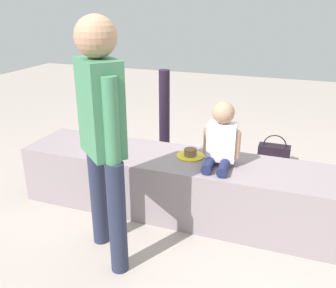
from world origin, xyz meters
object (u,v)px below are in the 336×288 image
Objects in this scene: child_seated at (221,138)px; water_bottle_near_gift at (220,167)px; cake_plate at (190,154)px; cake_box_white at (178,172)px; handbag_black_leather at (274,154)px; adult_standing at (102,124)px; gift_bag at (212,171)px; party_cup_red at (133,171)px.

child_seated reaches higher than water_bottle_near_gift.
water_bottle_near_gift is at bearing 81.80° from cake_plate.
child_seated reaches higher than cake_plate.
child_seated is at bearing -47.74° from cake_box_white.
handbag_black_leather is (0.31, 1.27, -0.58)m from child_seated.
adult_standing reaches higher than water_bottle_near_gift.
cake_box_white is at bearing -152.58° from water_bottle_near_gift.
cake_plate is 0.80m from water_bottle_near_gift.
water_bottle_near_gift is at bearing -132.70° from handbag_black_leather.
cake_box_white is (-0.34, 0.05, -0.09)m from gift_bag.
adult_standing is 14.44× the size of party_cup_red.
adult_standing is at bearing -114.85° from handbag_black_leather.
adult_standing is 5.03× the size of cake_box_white.
adult_standing is 1.48m from gift_bag.
handbag_black_leather is at bearing 76.22° from child_seated.
adult_standing is at bearing -106.80° from water_bottle_near_gift.
child_seated is 1.48× the size of handbag_black_leather.
adult_standing is at bearing -114.10° from cake_plate.
cake_plate is at bearing -98.20° from water_bottle_near_gift.
adult_standing is at bearing -109.00° from gift_bag.
cake_box_white is at bearing 14.04° from party_cup_red.
adult_standing is 4.24× the size of gift_bag.
cake_plate is 1.38m from handbag_black_leather.
gift_bag is at bearing 80.30° from cake_plate.
cake_plate is (-0.25, 0.08, -0.19)m from child_seated.
gift_bag is at bearing -9.05° from cake_box_white.
cake_plate is 0.61× the size of gift_bag.
child_seated is at bearing -71.10° from gift_bag.
cake_box_white is at bearing 86.95° from adult_standing.
child_seated reaches higher than cake_box_white.
adult_standing is at bearing -131.18° from child_seated.
party_cup_red is 0.35× the size of cake_box_white.
water_bottle_near_gift is (0.43, 1.44, -0.84)m from adult_standing.
water_bottle_near_gift is at bearing 73.20° from adult_standing.
gift_bag is at bearing 3.92° from party_cup_red.
adult_standing reaches higher than gift_bag.
water_bottle_near_gift reaches higher than party_cup_red.
cake_box_white is (0.07, 1.25, -0.87)m from adult_standing.
party_cup_red is (-0.70, 0.39, -0.44)m from cake_plate.
water_bottle_near_gift is 0.86m from party_cup_red.
water_bottle_near_gift is (0.02, 0.25, -0.06)m from gift_bag.
child_seated is 0.98m from water_bottle_near_gift.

